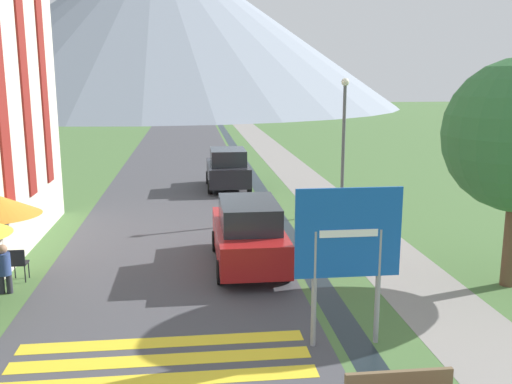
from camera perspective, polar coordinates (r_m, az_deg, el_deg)
ground_plane at (r=25.96m, az=-2.30°, el=0.37°), size 160.00×160.00×0.00m
road at (r=35.76m, az=-7.53°, el=3.40°), size 6.40×60.00×0.01m
footpath at (r=36.17m, az=2.19°, el=3.59°), size 2.20×60.00×0.01m
drainage_channel at (r=35.89m, az=-1.60°, el=3.52°), size 0.60×60.00×0.00m
crosswalk_marking at (r=10.60m, az=-9.51°, el=-17.12°), size 5.44×2.54×0.01m
mountain_distant at (r=97.03m, az=-9.83°, el=16.30°), size 77.28×77.28×26.40m
road_sign at (r=10.73m, az=9.18°, el=-5.21°), size 2.00×0.11×3.07m
parked_car_near at (r=15.31m, az=-0.77°, el=-4.14°), size 1.84×4.33×1.82m
parked_car_far at (r=25.79m, az=-2.84°, el=2.34°), size 1.90×3.82×1.82m
cafe_chair_middle at (r=15.45m, az=-22.70°, el=-6.46°), size 0.40×0.40×0.85m
person_seated_far at (r=14.73m, az=-23.91°, el=-6.83°), size 0.32×0.32×1.20m
streetlamp at (r=20.83m, az=8.76°, el=5.68°), size 0.28×0.28×4.96m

